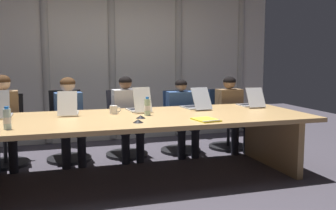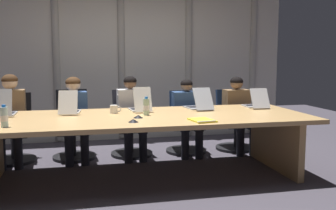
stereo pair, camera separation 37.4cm
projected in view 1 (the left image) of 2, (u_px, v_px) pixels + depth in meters
name	position (u px, v px, depth m)	size (l,w,h in m)	color
ground_plane	(145.00, 177.00, 4.59)	(11.44, 11.44, 0.00)	#47424C
conference_table	(144.00, 128.00, 4.52)	(3.89, 1.47, 0.74)	tan
curtain_backdrop	(112.00, 47.00, 6.50)	(5.72, 0.17, 3.13)	beige
laptop_left_end	(0.00, 112.00, 4.38)	(0.24, 0.42, 0.32)	#A8ADB7
laptop_left_mid	(68.00, 110.00, 4.60)	(0.27, 0.44, 0.29)	beige
laptop_center	(139.00, 107.00, 4.86)	(0.26, 0.46, 0.31)	beige
laptop_right_mid	(195.00, 105.00, 5.11)	(0.30, 0.51, 0.29)	#A8ADB7
laptop_right_end	(250.00, 103.00, 5.33)	(0.25, 0.45, 0.27)	#BCBCC1
office_chair_left_end	(5.00, 139.00, 5.13)	(0.60, 0.60, 0.92)	black
office_chair_left_mid	(68.00, 135.00, 5.36)	(0.60, 0.60, 0.95)	black
office_chair_center	(126.00, 131.00, 5.60)	(0.60, 0.61, 0.94)	#2D2D38
office_chair_right_mid	(180.00, 129.00, 5.85)	(0.60, 0.60, 0.90)	navy
office_chair_right_end	(227.00, 126.00, 6.07)	(0.60, 0.60, 0.91)	navy
person_left_end	(4.00, 115.00, 4.94)	(0.39, 0.56, 1.19)	olive
person_left_mid	(70.00, 115.00, 5.18)	(0.40, 0.57, 1.14)	#335184
person_center	(127.00, 113.00, 5.41)	(0.39, 0.56, 1.14)	silver
person_right_mid	(183.00, 112.00, 5.66)	(0.44, 0.56, 1.09)	#335184
person_right_end	(232.00, 109.00, 5.89)	(0.40, 0.56, 1.12)	olive
water_bottle_primary	(7.00, 119.00, 3.67)	(0.07, 0.07, 0.22)	silver
water_bottle_secondary	(147.00, 107.00, 4.54)	(0.07, 0.07, 0.22)	#ADD1B2
coffee_mug_near	(114.00, 110.00, 4.65)	(0.14, 0.09, 0.10)	white
conference_mic_left_side	(138.00, 121.00, 4.05)	(0.11, 0.11, 0.04)	black
conference_mic_middle	(141.00, 117.00, 4.34)	(0.11, 0.11, 0.04)	black
spiral_notepad	(206.00, 120.00, 4.19)	(0.26, 0.34, 0.03)	yellow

